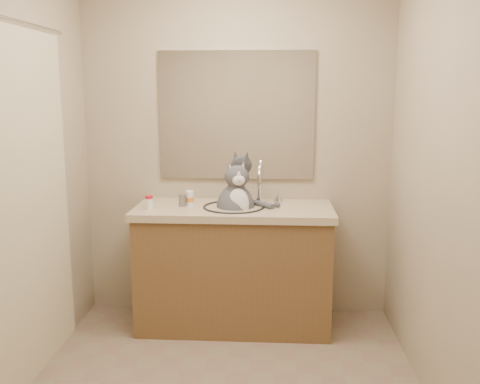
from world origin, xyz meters
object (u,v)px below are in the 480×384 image
pill_bottle_redcap (149,202)px  grey_canister (182,200)px  cat (236,205)px  pill_bottle_orange (190,198)px

pill_bottle_redcap → grey_canister: pill_bottle_redcap is taller
cat → grey_canister: (-0.37, -0.00, 0.03)m
cat → pill_bottle_orange: 0.32m
pill_bottle_orange → grey_canister: bearing=-141.7°
pill_bottle_redcap → pill_bottle_orange: size_ratio=0.88×
pill_bottle_redcap → grey_canister: (0.21, 0.08, -0.00)m
grey_canister → cat: bearing=0.7°
pill_bottle_orange → grey_canister: size_ratio=1.24×
pill_bottle_orange → cat: bearing=-5.7°
pill_bottle_redcap → grey_canister: bearing=21.8°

